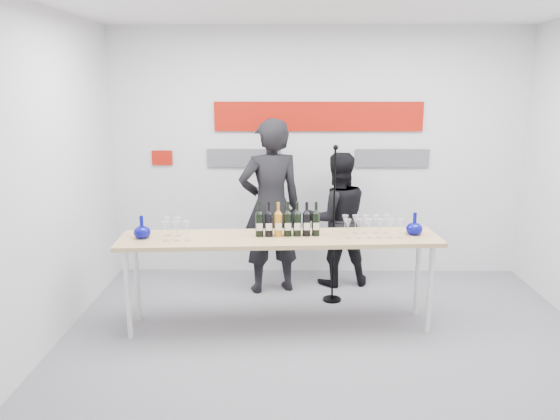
{
  "coord_description": "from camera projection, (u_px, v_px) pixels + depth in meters",
  "views": [
    {
      "loc": [
        -0.38,
        -4.63,
        2.34
      ],
      "look_at": [
        -0.44,
        0.47,
        1.15
      ],
      "focal_mm": 35.0,
      "sensor_mm": 36.0,
      "label": 1
    }
  ],
  "objects": [
    {
      "name": "mic_stand",
      "position": [
        333.0,
        255.0,
        5.9
      ],
      "size": [
        0.2,
        0.2,
        1.72
      ],
      "rotation": [
        0.0,
        0.0,
        0.04
      ],
      "color": "black",
      "rests_on": "ground"
    },
    {
      "name": "presenter_right",
      "position": [
        337.0,
        219.0,
        6.37
      ],
      "size": [
        0.86,
        0.73,
        1.57
      ],
      "primitive_type": "imported",
      "rotation": [
        0.0,
        0.0,
        3.33
      ],
      "color": "black",
      "rests_on": "ground"
    },
    {
      "name": "presenter_left",
      "position": [
        270.0,
        207.0,
        6.11
      ],
      "size": [
        0.83,
        0.67,
        1.97
      ],
      "primitive_type": "imported",
      "rotation": [
        0.0,
        0.0,
        3.45
      ],
      "color": "black",
      "rests_on": "ground"
    },
    {
      "name": "signage",
      "position": [
        314.0,
        129.0,
        6.55
      ],
      "size": [
        3.38,
        0.02,
        0.79
      ],
      "color": "#A61207",
      "rests_on": "back_wall"
    },
    {
      "name": "ground",
      "position": [
        327.0,
        343.0,
        5.04
      ],
      "size": [
        5.0,
        5.0,
        0.0
      ],
      "primitive_type": "plane",
      "color": "slate",
      "rests_on": "ground"
    },
    {
      "name": "back_wall",
      "position": [
        318.0,
        154.0,
        6.65
      ],
      "size": [
        5.0,
        0.04,
        3.0
      ],
      "primitive_type": "cube",
      "color": "silver",
      "rests_on": "ground"
    },
    {
      "name": "wine_bottles",
      "position": [
        288.0,
        219.0,
        5.19
      ],
      "size": [
        0.62,
        0.11,
        0.33
      ],
      "rotation": [
        0.0,
        0.0,
        0.06
      ],
      "color": "black",
      "rests_on": "tasting_table"
    },
    {
      "name": "glasses_left",
      "position": [
        175.0,
        229.0,
        5.11
      ],
      "size": [
        0.27,
        0.23,
        0.18
      ],
      "color": "silver",
      "rests_on": "tasting_table"
    },
    {
      "name": "glasses_right",
      "position": [
        370.0,
        226.0,
        5.21
      ],
      "size": [
        0.57,
        0.25,
        0.18
      ],
      "color": "silver",
      "rests_on": "tasting_table"
    },
    {
      "name": "decanter_right",
      "position": [
        415.0,
        224.0,
        5.25
      ],
      "size": [
        0.16,
        0.16,
        0.21
      ],
      "primitive_type": null,
      "color": "#06097B",
      "rests_on": "tasting_table"
    },
    {
      "name": "tasting_table",
      "position": [
        280.0,
        244.0,
        5.21
      ],
      "size": [
        3.07,
        0.79,
        0.91
      ],
      "rotation": [
        0.0,
        0.0,
        0.06
      ],
      "color": "tan",
      "rests_on": "ground"
    },
    {
      "name": "decanter_left",
      "position": [
        142.0,
        227.0,
        5.13
      ],
      "size": [
        0.16,
        0.16,
        0.21
      ],
      "primitive_type": null,
      "color": "#06097B",
      "rests_on": "tasting_table"
    }
  ]
}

